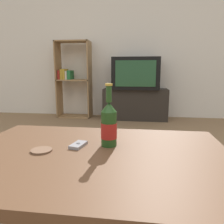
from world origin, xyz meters
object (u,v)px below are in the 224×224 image
(television, at_px, (136,73))
(cell_phone, at_px, (78,145))
(bookshelf, at_px, (72,79))
(beer_bottle, at_px, (109,125))
(tv_stand, at_px, (135,104))

(television, relative_size, cell_phone, 7.16)
(bookshelf, distance_m, beer_bottle, 2.90)
(bookshelf, distance_m, cell_phone, 2.89)
(television, bearing_deg, cell_phone, -94.03)
(television, height_order, cell_phone, television)
(bookshelf, xyz_separation_m, beer_bottle, (1.03, -2.71, -0.10))
(bookshelf, bearing_deg, television, -2.63)
(bookshelf, bearing_deg, beer_bottle, -69.12)
(bookshelf, bearing_deg, tv_stand, -2.43)
(tv_stand, height_order, beer_bottle, beer_bottle)
(tv_stand, xyz_separation_m, bookshelf, (-1.09, 0.05, 0.41))
(bookshelf, height_order, beer_bottle, bookshelf)
(tv_stand, xyz_separation_m, television, (0.00, -0.00, 0.51))
(television, relative_size, beer_bottle, 2.60)
(cell_phone, bearing_deg, television, 98.01)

